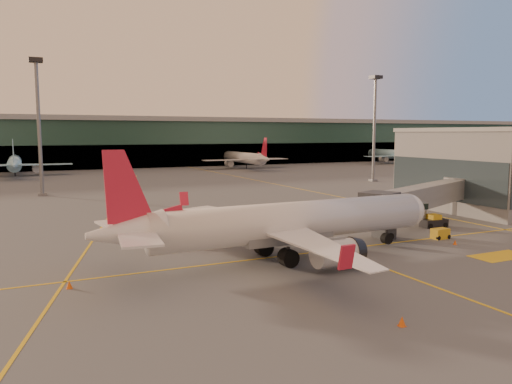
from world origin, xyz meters
name	(u,v)px	position (x,y,z in m)	size (l,w,h in m)	color
ground	(320,267)	(0.00, 0.00, 0.00)	(600.00, 600.00, 0.00)	#4C4F54
taxi_markings	(133,206)	(-7.32, 44.49, 0.01)	(100.12, 173.00, 0.01)	gold
terminal	(95,142)	(0.00, 141.79, 8.76)	(400.00, 20.00, 17.60)	#19382D
gate_building	(488,169)	(41.93, 17.93, 6.29)	(18.40, 22.40, 12.60)	slate
mast_west_near	(39,117)	(-20.00, 66.00, 14.86)	(2.40, 2.40, 25.60)	slate
mast_east_near	(375,121)	(55.00, 62.00, 14.86)	(2.40, 2.40, 25.60)	slate
distant_aircraft_row	(31,175)	(-21.00, 118.00, 0.00)	(290.00, 34.00, 13.00)	#93D3F6
main_airplane	(284,224)	(-1.61, 3.76, 3.41)	(34.73, 31.23, 10.49)	silver
jet_bridge	(429,197)	(23.85, 11.57, 3.67)	(26.72, 13.93, 5.40)	slate
catering_truck	(196,224)	(-6.92, 13.33, 2.18)	(5.37, 3.66, 3.83)	red
gpu_cart	(440,234)	(18.76, 4.44, 0.57)	(2.04, 1.25, 1.16)	gold
pushback_tug	(434,222)	(23.32, 10.01, 0.67)	(3.35, 2.06, 1.64)	black
cone_nose	(455,242)	(17.93, 1.56, 0.24)	(0.39, 0.39, 0.50)	#EC580C
cone_tail	(69,285)	(-20.54, 3.05, 0.30)	(0.49, 0.49, 0.62)	#EC580C
cone_wing_right	(402,321)	(-2.75, -13.63, 0.30)	(0.49, 0.49, 0.63)	#EC580C
cone_wing_left	(217,228)	(-2.03, 19.97, 0.29)	(0.48, 0.48, 0.60)	#EC580C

